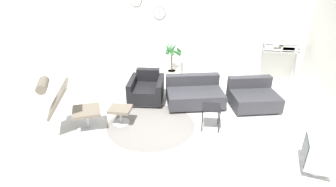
{
  "coord_description": "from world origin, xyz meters",
  "views": [
    {
      "loc": [
        0.7,
        -4.61,
        2.94
      ],
      "look_at": [
        0.01,
        0.27,
        0.55
      ],
      "focal_mm": 28.0,
      "sensor_mm": 36.0,
      "label": 1
    }
  ],
  "objects_px": {
    "potted_plant": "(172,60)",
    "shelf_unit": "(284,47)",
    "ottoman": "(120,112)",
    "lounge_chair": "(66,101)",
    "couch_low": "(194,94)",
    "armchair_red": "(147,90)",
    "couch_second": "(253,97)",
    "crt_television": "(319,154)",
    "side_table": "(211,110)"
  },
  "relations": [
    {
      "from": "potted_plant",
      "to": "shelf_unit",
      "type": "bearing_deg",
      "value": 2.77
    },
    {
      "from": "armchair_red",
      "to": "shelf_unit",
      "type": "xyz_separation_m",
      "value": [
        3.39,
        1.49,
        0.78
      ]
    },
    {
      "from": "couch_second",
      "to": "shelf_unit",
      "type": "distance_m",
      "value": 1.9
    },
    {
      "from": "lounge_chair",
      "to": "armchair_red",
      "type": "bearing_deg",
      "value": 117.48
    },
    {
      "from": "lounge_chair",
      "to": "shelf_unit",
      "type": "xyz_separation_m",
      "value": [
        4.6,
        3.03,
        0.39
      ]
    },
    {
      "from": "shelf_unit",
      "to": "ottoman",
      "type": "bearing_deg",
      "value": -144.61
    },
    {
      "from": "lounge_chair",
      "to": "armchair_red",
      "type": "xyz_separation_m",
      "value": [
        1.21,
        1.54,
        -0.39
      ]
    },
    {
      "from": "side_table",
      "to": "lounge_chair",
      "type": "bearing_deg",
      "value": -169.93
    },
    {
      "from": "couch_second",
      "to": "potted_plant",
      "type": "xyz_separation_m",
      "value": [
        -2.05,
        1.33,
        0.35
      ]
    },
    {
      "from": "ottoman",
      "to": "potted_plant",
      "type": "distance_m",
      "value": 2.61
    },
    {
      "from": "couch_second",
      "to": "ottoman",
      "type": "bearing_deg",
      "value": 8.98
    },
    {
      "from": "couch_low",
      "to": "shelf_unit",
      "type": "relative_size",
      "value": 0.79
    },
    {
      "from": "couch_second",
      "to": "crt_television",
      "type": "bearing_deg",
      "value": 94.52
    },
    {
      "from": "ottoman",
      "to": "armchair_red",
      "type": "distance_m",
      "value": 1.17
    },
    {
      "from": "side_table",
      "to": "shelf_unit",
      "type": "bearing_deg",
      "value": 53.82
    },
    {
      "from": "ottoman",
      "to": "couch_second",
      "type": "relative_size",
      "value": 0.37
    },
    {
      "from": "couch_low",
      "to": "crt_television",
      "type": "height_order",
      "value": "couch_low"
    },
    {
      "from": "couch_low",
      "to": "shelf_unit",
      "type": "height_order",
      "value": "shelf_unit"
    },
    {
      "from": "ottoman",
      "to": "couch_low",
      "type": "xyz_separation_m",
      "value": [
        1.45,
        1.1,
        -0.03
      ]
    },
    {
      "from": "lounge_chair",
      "to": "crt_television",
      "type": "relative_size",
      "value": 1.93
    },
    {
      "from": "ottoman",
      "to": "crt_television",
      "type": "xyz_separation_m",
      "value": [
        3.47,
        -0.95,
        0.07
      ]
    },
    {
      "from": "crt_television",
      "to": "shelf_unit",
      "type": "bearing_deg",
      "value": 8.99
    },
    {
      "from": "lounge_chair",
      "to": "potted_plant",
      "type": "bearing_deg",
      "value": 125.89
    },
    {
      "from": "lounge_chair",
      "to": "side_table",
      "type": "bearing_deg",
      "value": 75.72
    },
    {
      "from": "couch_second",
      "to": "crt_television",
      "type": "height_order",
      "value": "couch_second"
    },
    {
      "from": "armchair_red",
      "to": "side_table",
      "type": "distance_m",
      "value": 1.86
    },
    {
      "from": "armchair_red",
      "to": "couch_low",
      "type": "height_order",
      "value": "armchair_red"
    },
    {
      "from": "armchair_red",
      "to": "couch_low",
      "type": "bearing_deg",
      "value": 174.76
    },
    {
      "from": "potted_plant",
      "to": "shelf_unit",
      "type": "distance_m",
      "value": 2.99
    },
    {
      "from": "couch_low",
      "to": "potted_plant",
      "type": "distance_m",
      "value": 1.59
    },
    {
      "from": "crt_television",
      "to": "potted_plant",
      "type": "distance_m",
      "value": 4.39
    },
    {
      "from": "shelf_unit",
      "to": "crt_television",
      "type": "bearing_deg",
      "value": -93.49
    },
    {
      "from": "couch_low",
      "to": "shelf_unit",
      "type": "bearing_deg",
      "value": -159.2
    },
    {
      "from": "lounge_chair",
      "to": "couch_low",
      "type": "bearing_deg",
      "value": 98.31
    },
    {
      "from": "side_table",
      "to": "crt_television",
      "type": "relative_size",
      "value": 0.83
    },
    {
      "from": "potted_plant",
      "to": "ottoman",
      "type": "bearing_deg",
      "value": -106.69
    },
    {
      "from": "ottoman",
      "to": "side_table",
      "type": "height_order",
      "value": "side_table"
    },
    {
      "from": "couch_low",
      "to": "crt_television",
      "type": "bearing_deg",
      "value": 121.27
    },
    {
      "from": "ottoman",
      "to": "lounge_chair",
      "type": "bearing_deg",
      "value": -155.65
    },
    {
      "from": "lounge_chair",
      "to": "side_table",
      "type": "distance_m",
      "value": 2.79
    },
    {
      "from": "crt_television",
      "to": "potted_plant",
      "type": "bearing_deg",
      "value": 51.04
    },
    {
      "from": "lounge_chair",
      "to": "ottoman",
      "type": "distance_m",
      "value": 1.07
    },
    {
      "from": "couch_low",
      "to": "shelf_unit",
      "type": "xyz_separation_m",
      "value": [
        2.24,
        1.52,
        0.81
      ]
    },
    {
      "from": "couch_low",
      "to": "side_table",
      "type": "height_order",
      "value": "couch_low"
    },
    {
      "from": "ottoman",
      "to": "side_table",
      "type": "xyz_separation_m",
      "value": [
        1.83,
        0.07,
        0.16
      ]
    },
    {
      "from": "couch_low",
      "to": "crt_television",
      "type": "xyz_separation_m",
      "value": [
        2.02,
        -2.05,
        0.1
      ]
    },
    {
      "from": "armchair_red",
      "to": "potted_plant",
      "type": "relative_size",
      "value": 0.84
    },
    {
      "from": "lounge_chair",
      "to": "crt_television",
      "type": "xyz_separation_m",
      "value": [
        4.38,
        -0.53,
        -0.33
      ]
    },
    {
      "from": "couch_second",
      "to": "shelf_unit",
      "type": "height_order",
      "value": "shelf_unit"
    },
    {
      "from": "side_table",
      "to": "crt_television",
      "type": "xyz_separation_m",
      "value": [
        1.65,
        -1.02,
        -0.09
      ]
    }
  ]
}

